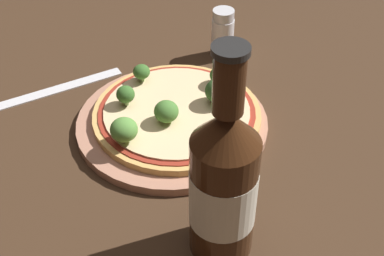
{
  "coord_description": "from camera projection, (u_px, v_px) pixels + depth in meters",
  "views": [
    {
      "loc": [
        0.41,
        -0.41,
        0.47
      ],
      "look_at": [
        0.09,
        -0.06,
        0.06
      ],
      "focal_mm": 50.0,
      "sensor_mm": 36.0,
      "label": 1
    }
  ],
  "objects": [
    {
      "name": "broccoli_floret_0",
      "position": [
        221.0,
        75.0,
        0.74
      ],
      "size": [
        0.03,
        0.03,
        0.03
      ],
      "color": "#89A866",
      "rests_on": "pizza"
    },
    {
      "name": "fork",
      "position": [
        59.0,
        88.0,
        0.79
      ],
      "size": [
        0.08,
        0.19,
        0.0
      ],
      "rotation": [
        0.0,
        0.0,
        1.25
      ],
      "color": "silver",
      "rests_on": "ground_plane"
    },
    {
      "name": "beer_bottle",
      "position": [
        223.0,
        184.0,
        0.51
      ],
      "size": [
        0.07,
        0.07,
        0.25
      ],
      "color": "#381E0F",
      "rests_on": "ground_plane"
    },
    {
      "name": "pepper_shaker",
      "position": [
        223.0,
        34.0,
        0.83
      ],
      "size": [
        0.03,
        0.03,
        0.08
      ],
      "color": "silver",
      "rests_on": "ground_plane"
    },
    {
      "name": "broccoli_floret_4",
      "position": [
        166.0,
        111.0,
        0.68
      ],
      "size": [
        0.03,
        0.03,
        0.03
      ],
      "color": "#89A866",
      "rests_on": "pizza"
    },
    {
      "name": "broccoli_floret_2",
      "position": [
        139.0,
        73.0,
        0.75
      ],
      "size": [
        0.02,
        0.02,
        0.03
      ],
      "color": "#89A866",
      "rests_on": "pizza"
    },
    {
      "name": "ground_plane",
      "position": [
        176.0,
        114.0,
        0.74
      ],
      "size": [
        3.0,
        3.0,
        0.0
      ],
      "primitive_type": "plane",
      "color": "#3D2819"
    },
    {
      "name": "plate",
      "position": [
        172.0,
        123.0,
        0.72
      ],
      "size": [
        0.26,
        0.26,
        0.01
      ],
      "color": "tan",
      "rests_on": "ground_plane"
    },
    {
      "name": "broccoli_floret_5",
      "position": [
        124.0,
        130.0,
        0.65
      ],
      "size": [
        0.03,
        0.03,
        0.03
      ],
      "color": "#89A866",
      "rests_on": "pizza"
    },
    {
      "name": "broccoli_floret_3",
      "position": [
        126.0,
        94.0,
        0.71
      ],
      "size": [
        0.02,
        0.02,
        0.03
      ],
      "color": "#89A866",
      "rests_on": "pizza"
    },
    {
      "name": "pizza",
      "position": [
        177.0,
        113.0,
        0.71
      ],
      "size": [
        0.23,
        0.23,
        0.01
      ],
      "color": "tan",
      "rests_on": "plate"
    },
    {
      "name": "broccoli_floret_1",
      "position": [
        218.0,
        91.0,
        0.71
      ],
      "size": [
        0.03,
        0.03,
        0.04
      ],
      "color": "#89A866",
      "rests_on": "pizza"
    }
  ]
}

